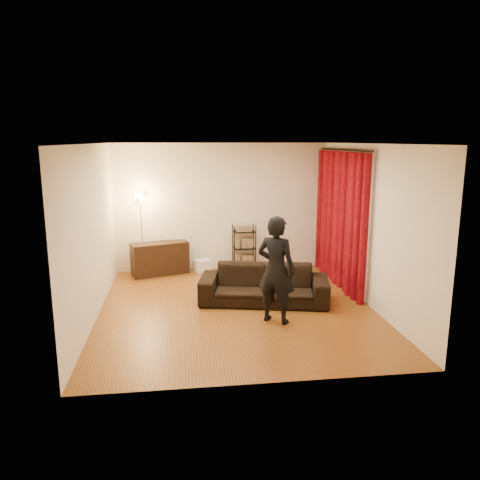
{
  "coord_description": "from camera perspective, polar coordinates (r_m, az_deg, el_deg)",
  "views": [
    {
      "loc": [
        -0.9,
        -7.36,
        2.76
      ],
      "look_at": [
        0.1,
        0.3,
        1.1
      ],
      "focal_mm": 35.0,
      "sensor_mm": 36.0,
      "label": 1
    }
  ],
  "objects": [
    {
      "name": "storage_boxes",
      "position": [
        10.0,
        -4.62,
        -3.14
      ],
      "size": [
        0.39,
        0.35,
        0.27
      ],
      "primitive_type": null,
      "rotation": [
        0.0,
        0.0,
        0.32
      ],
      "color": "white",
      "rests_on": "ground"
    },
    {
      "name": "curtain",
      "position": [
        9.13,
        12.05,
        2.5
      ],
      "size": [
        0.22,
        2.65,
        2.55
      ],
      "primitive_type": null,
      "color": "maroon",
      "rests_on": "ground"
    },
    {
      "name": "floor",
      "position": [
        7.91,
        -0.44,
        -8.29
      ],
      "size": [
        5.0,
        5.0,
        0.0
      ],
      "primitive_type": "plane",
      "color": "brown",
      "rests_on": "ground"
    },
    {
      "name": "wall_left",
      "position": [
        7.61,
        -17.51,
        0.89
      ],
      "size": [
        0.0,
        5.0,
        5.0
      ],
      "primitive_type": "plane",
      "rotation": [
        1.57,
        0.0,
        1.57
      ],
      "color": "beige",
      "rests_on": "ground"
    },
    {
      "name": "media_cabinet",
      "position": [
        9.9,
        -9.74,
        -2.22
      ],
      "size": [
        1.23,
        0.77,
        0.67
      ],
      "primitive_type": "cube",
      "rotation": [
        0.0,
        0.0,
        0.31
      ],
      "color": "#311D10",
      "rests_on": "ground"
    },
    {
      "name": "wire_shelf",
      "position": [
        9.99,
        0.5,
        -0.97
      ],
      "size": [
        0.5,
        0.39,
        0.99
      ],
      "primitive_type": null,
      "rotation": [
        0.0,
        0.0,
        0.17
      ],
      "color": "black",
      "rests_on": "ground"
    },
    {
      "name": "sofa",
      "position": [
        8.09,
        2.94,
        -5.46
      ],
      "size": [
        2.31,
        1.28,
        0.64
      ],
      "primitive_type": "imported",
      "rotation": [
        0.0,
        0.0,
        -0.21
      ],
      "color": "black",
      "rests_on": "ground"
    },
    {
      "name": "ceiling",
      "position": [
        7.42,
        -0.47,
        11.66
      ],
      "size": [
        5.0,
        5.0,
        0.0
      ],
      "primitive_type": "plane",
      "rotation": [
        3.14,
        0.0,
        0.0
      ],
      "color": "white",
      "rests_on": "ground"
    },
    {
      "name": "wall_back",
      "position": [
        10.0,
        -2.21,
        4.01
      ],
      "size": [
        5.0,
        0.0,
        5.0
      ],
      "primitive_type": "plane",
      "rotation": [
        1.57,
        0.0,
        0.0
      ],
      "color": "beige",
      "rests_on": "ground"
    },
    {
      "name": "person",
      "position": [
        7.12,
        4.42,
        -3.63
      ],
      "size": [
        0.73,
        0.68,
        1.66
      ],
      "primitive_type": "imported",
      "rotation": [
        0.0,
        0.0,
        2.52
      ],
      "color": "black",
      "rests_on": "ground"
    },
    {
      "name": "wall_front",
      "position": [
        5.14,
        2.96,
        -3.81
      ],
      "size": [
        5.0,
        0.0,
        5.0
      ],
      "primitive_type": "plane",
      "rotation": [
        -1.57,
        0.0,
        0.0
      ],
      "color": "beige",
      "rests_on": "ground"
    },
    {
      "name": "floor_lamp",
      "position": [
        9.69,
        -11.9,
        0.73
      ],
      "size": [
        0.35,
        0.35,
        1.78
      ],
      "primitive_type": null,
      "rotation": [
        0.0,
        0.0,
        0.11
      ],
      "color": "silver",
      "rests_on": "ground"
    },
    {
      "name": "wall_right",
      "position": [
        8.13,
        15.49,
        1.7
      ],
      "size": [
        0.0,
        5.0,
        5.0
      ],
      "primitive_type": "plane",
      "rotation": [
        1.57,
        0.0,
        -1.57
      ],
      "color": "beige",
      "rests_on": "ground"
    },
    {
      "name": "curtain_rod",
      "position": [
        9.02,
        12.55,
        10.7
      ],
      "size": [
        0.04,
        2.65,
        0.04
      ],
      "primitive_type": "cylinder",
      "rotation": [
        1.57,
        0.0,
        0.0
      ],
      "color": "black",
      "rests_on": "wall_right"
    }
  ]
}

